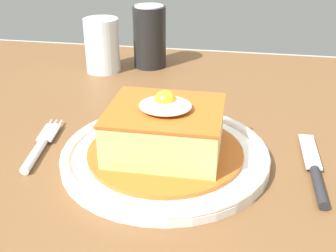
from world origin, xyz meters
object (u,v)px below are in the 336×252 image
Objects in this scene: fork at (39,148)px; soda_can at (150,37)px; knife at (316,176)px; drinking_glass at (102,49)px; main_plate at (165,154)px.

fork is 1.14× the size of soda_can.
fork is at bearing 179.25° from knife.
main_plate is at bearing -59.84° from drinking_glass.
knife is 0.48m from soda_can.
knife is 0.50m from drinking_glass.
knife is (0.36, -0.00, 0.00)m from fork.
soda_can is (-0.29, 0.38, 0.06)m from knife.
main_plate is 1.62× the size of knife.
soda_can reaches higher than fork.
knife is 1.57× the size of drinking_glass.
main_plate is 0.37m from drinking_glass.
main_plate is at bearing 2.63° from fork.
knife is at bearing -0.75° from fork.
knife is at bearing -3.85° from main_plate.
knife is at bearing -52.76° from soda_can.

